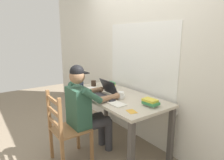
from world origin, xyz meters
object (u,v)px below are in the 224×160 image
Objects in this scene: book_stack_side at (110,85)px; desk at (115,101)px; wooden_chair at (66,129)px; book_stack_main at (150,102)px; seated_person at (86,107)px; coffee_mug_spare at (81,85)px; landscape_photo_print at (132,111)px; laptop at (103,93)px; coffee_mug_dark at (94,83)px; coffee_mug_white at (121,95)px; computer_mouse at (112,101)px.

desk is at bearing -25.56° from book_stack_side.
wooden_chair is 4.64× the size of book_stack_main.
coffee_mug_spare is at bearing 157.47° from seated_person.
landscape_photo_print is (0.62, 0.52, 0.31)m from wooden_chair.
laptop is at bearing -158.19° from book_stack_main.
landscape_photo_print is (0.00, -0.30, -0.04)m from book_stack_main.
coffee_mug_spare is at bearing -93.71° from coffee_mug_dark.
book_stack_main is 0.30m from landscape_photo_print.
book_stack_side is (-0.54, 0.21, -0.00)m from coffee_mug_white.
wooden_chair reaches higher than book_stack_main.
wooden_chair is 0.81m from coffee_mug_white.
wooden_chair is 7.89× the size of coffee_mug_dark.
wooden_chair reaches higher than landscape_photo_print.
seated_person reaches higher than landscape_photo_print.
seated_person is at bearing -115.71° from coffee_mug_white.
book_stack_main reaches higher than landscape_photo_print.
landscape_photo_print is at bearing -4.00° from laptop.
coffee_mug_dark is 0.59× the size of book_stack_main.
book_stack_main is at bearing 36.46° from computer_mouse.
seated_person is 1.33× the size of wooden_chair.
landscape_photo_print is at bearing -89.10° from book_stack_main.
book_stack_main is 1.02× the size of book_stack_side.
seated_person reaches higher than desk.
seated_person is at bearing -86.26° from laptop.
wooden_chair reaches higher than book_stack_side.
coffee_mug_white is at bearing 101.49° from computer_mouse.
coffee_mug_white is 0.46m from landscape_photo_print.
coffee_mug_white is at bearing -3.64° from coffee_mug_dark.
coffee_mug_spare is (-0.80, -0.17, 0.01)m from coffee_mug_white.
coffee_mug_spare is at bearing -161.66° from desk.
desk is at bearing 77.18° from laptop.
desk is 0.61m from book_stack_main.
computer_mouse is 0.85m from coffee_mug_dark.
coffee_mug_spare is (-0.60, 0.25, 0.13)m from seated_person.
book_stack_side is (-0.33, 0.63, 0.13)m from seated_person.
coffee_mug_spare is 0.59× the size of book_stack_main.
coffee_mug_dark reaches higher than book_stack_main.
seated_person reaches higher than coffee_mug_white.
wooden_chair reaches higher than coffee_mug_spare.
coffee_mug_white is 0.82m from coffee_mug_spare.
desk is 0.67m from coffee_mug_spare.
book_stack_side reaches higher than coffee_mug_dark.
landscape_photo_print is at bearing 39.84° from wooden_chair.
desk is 7.94× the size of book_stack_side.
seated_person reaches higher than book_stack_main.
computer_mouse is 0.51× the size of book_stack_side.
wooden_chair is 0.88m from coffee_mug_spare.
desk is 13.21× the size of coffee_mug_dark.
laptop reaches higher than wooden_chair.
coffee_mug_spare is at bearing -176.99° from laptop.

